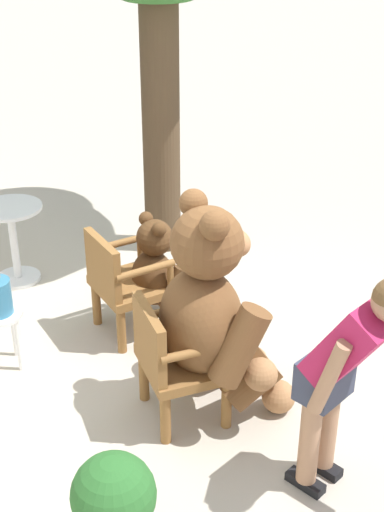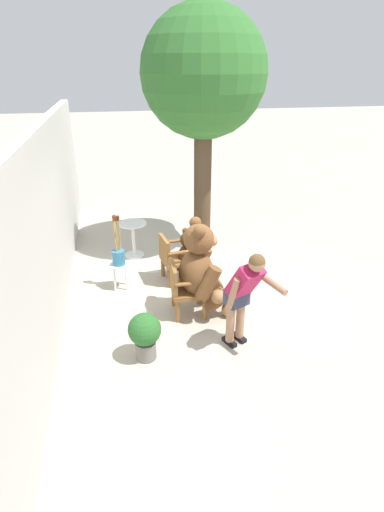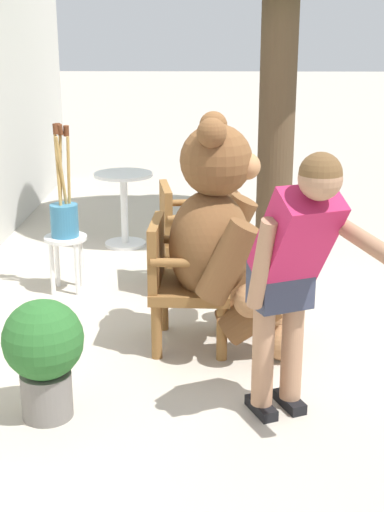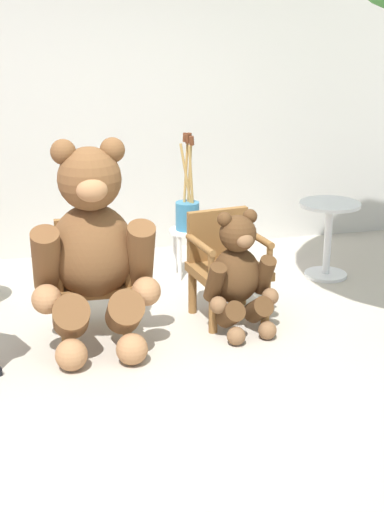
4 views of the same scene
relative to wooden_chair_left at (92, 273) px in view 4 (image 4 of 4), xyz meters
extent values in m
plane|color=#B2A899|center=(0.54, -0.45, -0.46)|extent=(60.00, 60.00, 0.00)
cube|color=beige|center=(0.54, 1.95, 0.94)|extent=(10.00, 0.16, 2.80)
cube|color=brown|center=(0.00, -0.06, -0.06)|extent=(0.58, 0.54, 0.07)
cylinder|color=brown|center=(-0.24, -0.26, -0.28)|extent=(0.07, 0.07, 0.37)
cylinder|color=brown|center=(0.22, -0.28, -0.28)|extent=(0.07, 0.07, 0.37)
cylinder|color=brown|center=(-0.22, 0.16, -0.28)|extent=(0.07, 0.07, 0.37)
cylinder|color=brown|center=(0.23, 0.14, -0.28)|extent=(0.07, 0.07, 0.37)
cube|color=brown|center=(0.01, 0.17, 0.19)|extent=(0.52, 0.08, 0.42)
cylinder|color=brown|center=(-0.25, -0.05, 0.20)|extent=(0.07, 0.48, 0.06)
cylinder|color=brown|center=(-0.26, -0.26, 0.09)|extent=(0.05, 0.05, 0.22)
cylinder|color=brown|center=(0.25, -0.07, 0.20)|extent=(0.07, 0.48, 0.06)
cylinder|color=brown|center=(0.24, -0.28, 0.09)|extent=(0.05, 0.05, 0.22)
cube|color=brown|center=(1.09, -0.06, -0.06)|extent=(0.63, 0.60, 0.07)
cylinder|color=brown|center=(0.89, -0.30, -0.28)|extent=(0.07, 0.07, 0.37)
cylinder|color=brown|center=(1.35, -0.24, -0.28)|extent=(0.07, 0.07, 0.37)
cylinder|color=brown|center=(0.83, 0.11, -0.28)|extent=(0.07, 0.07, 0.37)
cylinder|color=brown|center=(1.29, 0.18, -0.28)|extent=(0.07, 0.07, 0.37)
cube|color=brown|center=(1.06, 0.17, 0.19)|extent=(0.52, 0.13, 0.42)
cylinder|color=brown|center=(0.84, -0.10, 0.20)|extent=(0.13, 0.48, 0.06)
cylinder|color=brown|center=(0.87, -0.31, 0.09)|extent=(0.05, 0.05, 0.22)
cylinder|color=brown|center=(1.34, -0.03, 0.20)|extent=(0.13, 0.48, 0.06)
cylinder|color=brown|center=(1.37, -0.23, 0.09)|extent=(0.05, 0.05, 0.22)
ellipsoid|color=brown|center=(0.00, -0.18, 0.24)|extent=(0.64, 0.55, 0.72)
sphere|color=brown|center=(0.00, -0.22, 0.79)|extent=(0.46, 0.46, 0.46)
ellipsoid|color=#A47148|center=(-0.01, -0.41, 0.76)|extent=(0.22, 0.18, 0.17)
sphere|color=black|center=(-0.01, -0.41, 0.77)|extent=(0.07, 0.07, 0.07)
sphere|color=brown|center=(-0.17, -0.19, 0.99)|extent=(0.18, 0.18, 0.18)
sphere|color=brown|center=(0.17, -0.20, 0.99)|extent=(0.18, 0.18, 0.18)
cylinder|color=brown|center=(-0.34, -0.29, 0.24)|extent=(0.22, 0.41, 0.55)
sphere|color=#A47148|center=(-0.37, -0.44, 0.00)|extent=(0.22, 0.22, 0.22)
cylinder|color=brown|center=(0.33, -0.31, 0.24)|extent=(0.22, 0.41, 0.55)
sphere|color=#A47148|center=(0.34, -0.46, 0.00)|extent=(0.22, 0.22, 0.22)
cylinder|color=brown|center=(-0.20, -0.44, -0.15)|extent=(0.28, 0.46, 0.42)
sphere|color=#A47148|center=(-0.23, -0.66, -0.35)|extent=(0.23, 0.23, 0.23)
cylinder|color=brown|center=(0.18, -0.45, -0.15)|extent=(0.28, 0.46, 0.42)
sphere|color=#A47148|center=(0.19, -0.67, -0.35)|extent=(0.23, 0.23, 0.23)
ellipsoid|color=#4C3019|center=(1.09, -0.24, -0.03)|extent=(0.43, 0.38, 0.45)
sphere|color=#4C3019|center=(1.09, -0.26, 0.32)|extent=(0.29, 0.29, 0.29)
ellipsoid|color=brown|center=(1.11, -0.38, 0.30)|extent=(0.15, 0.12, 0.11)
sphere|color=black|center=(1.11, -0.38, 0.31)|extent=(0.04, 0.04, 0.04)
sphere|color=#4C3019|center=(0.99, -0.26, 0.44)|extent=(0.11, 0.11, 0.11)
sphere|color=#4C3019|center=(1.20, -0.23, 0.44)|extent=(0.11, 0.11, 0.11)
cylinder|color=#4C3019|center=(0.89, -0.35, -0.03)|extent=(0.16, 0.26, 0.34)
sphere|color=brown|center=(0.90, -0.44, -0.18)|extent=(0.13, 0.13, 0.13)
cylinder|color=#4C3019|center=(1.31, -0.29, -0.03)|extent=(0.16, 0.26, 0.34)
sphere|color=brown|center=(1.33, -0.37, -0.18)|extent=(0.13, 0.13, 0.13)
cylinder|color=#4C3019|center=(1.00, -0.42, -0.27)|extent=(0.20, 0.30, 0.26)
sphere|color=brown|center=(1.00, -0.56, -0.39)|extent=(0.14, 0.14, 0.14)
cylinder|color=#4C3019|center=(1.23, -0.39, -0.27)|extent=(0.20, 0.30, 0.26)
sphere|color=brown|center=(1.27, -0.52, -0.39)|extent=(0.14, 0.14, 0.14)
cylinder|color=white|center=(1.00, 0.97, -0.02)|extent=(0.34, 0.34, 0.03)
cylinder|color=white|center=(1.10, 1.07, -0.25)|extent=(0.04, 0.04, 0.43)
cylinder|color=white|center=(0.90, 1.07, -0.25)|extent=(0.04, 0.04, 0.43)
cylinder|color=white|center=(1.10, 0.87, -0.25)|extent=(0.04, 0.04, 0.43)
cylinder|color=white|center=(0.90, 0.87, -0.25)|extent=(0.04, 0.04, 0.43)
cylinder|color=teal|center=(1.00, 0.97, 0.13)|extent=(0.22, 0.22, 0.26)
cylinder|color=tan|center=(0.99, 0.99, 0.44)|extent=(0.08, 0.05, 0.74)
cylinder|color=#592D19|center=(0.99, 0.99, 0.85)|extent=(0.05, 0.05, 0.08)
cylinder|color=tan|center=(1.02, 0.99, 0.44)|extent=(0.05, 0.06, 0.73)
cylinder|color=#592D19|center=(1.02, 0.99, 0.85)|extent=(0.05, 0.05, 0.08)
cylinder|color=tan|center=(1.03, 0.92, 0.43)|extent=(0.07, 0.05, 0.72)
cylinder|color=#592D19|center=(1.03, 0.92, 0.83)|extent=(0.05, 0.05, 0.08)
cylinder|color=tan|center=(1.00, 0.96, 0.44)|extent=(0.14, 0.07, 0.72)
cylinder|color=#592D19|center=(1.00, 0.96, 0.84)|extent=(0.06, 0.05, 0.09)
cylinder|color=silver|center=(2.27, 0.64, 0.24)|extent=(0.56, 0.56, 0.03)
cylinder|color=silver|center=(2.27, 0.64, -0.12)|extent=(0.07, 0.07, 0.69)
cylinder|color=silver|center=(2.27, 0.64, -0.45)|extent=(0.40, 0.40, 0.03)
camera|label=1|loc=(-3.53, 1.34, 2.73)|focal=50.00mm
camera|label=2|loc=(-5.27, 0.94, 3.12)|focal=28.00mm
camera|label=3|loc=(-4.43, -0.17, 1.60)|focal=50.00mm
camera|label=4|loc=(-0.50, -5.19, 1.92)|focal=50.00mm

